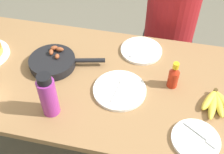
{
  "coord_description": "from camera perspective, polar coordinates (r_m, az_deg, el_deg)",
  "views": [
    {
      "loc": [
        0.22,
        -0.97,
        1.8
      ],
      "look_at": [
        0.0,
        0.0,
        0.77
      ],
      "focal_mm": 45.0,
      "sensor_mm": 36.0,
      "label": 1
    }
  ],
  "objects": [
    {
      "name": "skillet",
      "position": [
        1.55,
        -11.79,
        3.02
      ],
      "size": [
        0.4,
        0.25,
        0.08
      ],
      "rotation": [
        0.0,
        0.0,
        0.23
      ],
      "color": "black",
      "rests_on": "dining_table"
    },
    {
      "name": "banana_bunch",
      "position": [
        1.43,
        20.69,
        -4.92
      ],
      "size": [
        0.19,
        0.2,
        0.04
      ],
      "color": "gold",
      "rests_on": "dining_table"
    },
    {
      "name": "ground_plane",
      "position": [
        2.06,
        -0.0,
        -14.95
      ],
      "size": [
        14.0,
        14.0,
        0.0
      ],
      "primitive_type": "plane",
      "color": "#666051"
    },
    {
      "name": "empty_plate_far_left",
      "position": [
        1.29,
        16.63,
        -12.1
      ],
      "size": [
        0.21,
        0.21,
        0.02
      ],
      "color": "white",
      "rests_on": "dining_table"
    },
    {
      "name": "person_figure",
      "position": [
        2.08,
        11.11,
        7.04
      ],
      "size": [
        0.37,
        0.37,
        1.24
      ],
      "color": "black",
      "rests_on": "ground_plane"
    },
    {
      "name": "hot_sauce_bottle",
      "position": [
        1.42,
        12.41,
        0.16
      ],
      "size": [
        0.05,
        0.05,
        0.15
      ],
      "color": "#B72814",
      "rests_on": "dining_table"
    },
    {
      "name": "empty_plate_far_right",
      "position": [
        1.63,
        5.97,
        5.39
      ],
      "size": [
        0.24,
        0.24,
        0.02
      ],
      "color": "white",
      "rests_on": "dining_table"
    },
    {
      "name": "water_bottle",
      "position": [
        1.28,
        -12.85,
        -3.69
      ],
      "size": [
        0.08,
        0.08,
        0.24
      ],
      "color": "#992D89",
      "rests_on": "dining_table"
    },
    {
      "name": "dining_table",
      "position": [
        1.53,
        -0.0,
        -3.25
      ],
      "size": [
        1.81,
        0.82,
        0.74
      ],
      "color": "olive",
      "rests_on": "ground_plane"
    },
    {
      "name": "empty_plate_near_front",
      "position": [
        1.4,
        1.56,
        -2.65
      ],
      "size": [
        0.27,
        0.27,
        0.02
      ],
      "color": "white",
      "rests_on": "dining_table"
    }
  ]
}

